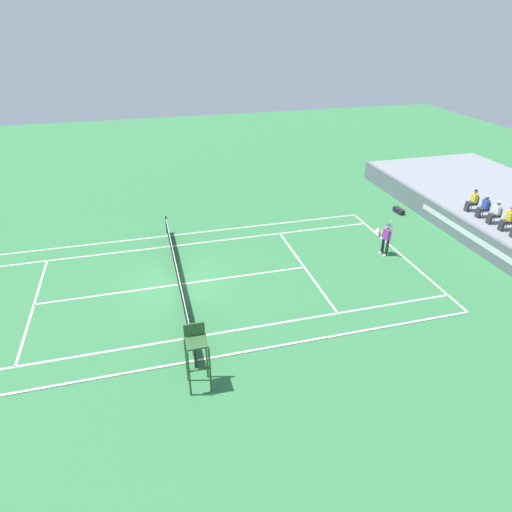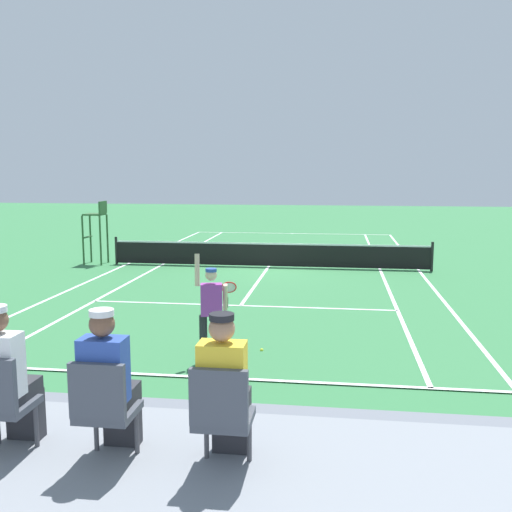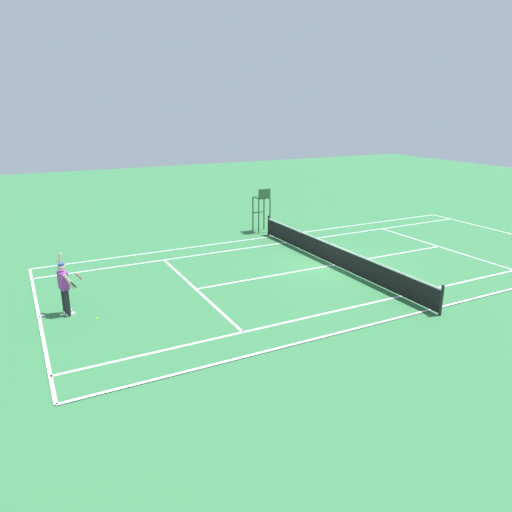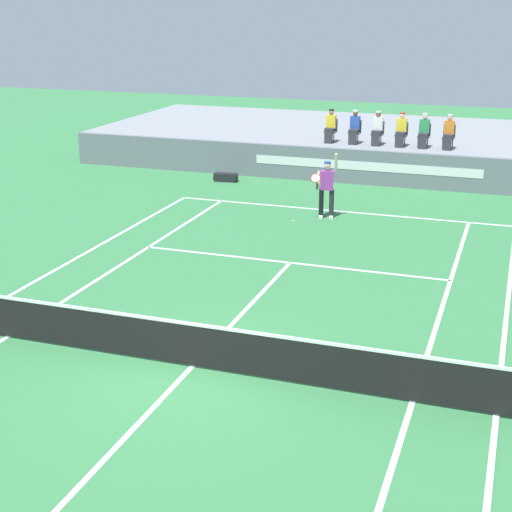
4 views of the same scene
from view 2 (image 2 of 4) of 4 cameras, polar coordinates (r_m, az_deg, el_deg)
name	(u,v)px [view 2 (image 2 of 4)]	position (r m, az deg, el deg)	size (l,w,h in m)	color
ground_plane	(268,268)	(21.95, 1.21, -1.13)	(80.00, 80.00, 0.00)	#337542
court	(268,267)	(21.95, 1.21, -1.11)	(11.08, 23.88, 0.03)	#337542
net	(268,254)	(21.87, 1.22, 0.22)	(11.98, 0.10, 1.07)	black
barrier_wall	(90,458)	(6.68, -15.85, -18.37)	(24.23, 0.25, 1.29)	slate
spectator_seated_0	(224,393)	(4.67, -3.09, -13.19)	(0.44, 0.60, 1.26)	#474C56
spectator_seated_1	(109,387)	(4.92, -14.16, -12.27)	(0.44, 0.60, 1.26)	#474C56
spectator_seated_2	(5,382)	(5.30, -23.22, -11.18)	(0.44, 0.60, 1.26)	#474C56
tennis_player	(212,311)	(11.06, -4.31, -5.37)	(0.74, 0.74, 2.08)	#232328
tennis_ball	(262,350)	(11.91, 0.56, -9.14)	(0.07, 0.07, 0.07)	#D1E533
umpire_chair	(96,224)	(23.49, -15.27, 3.02)	(0.77, 0.77, 2.44)	#2D562D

